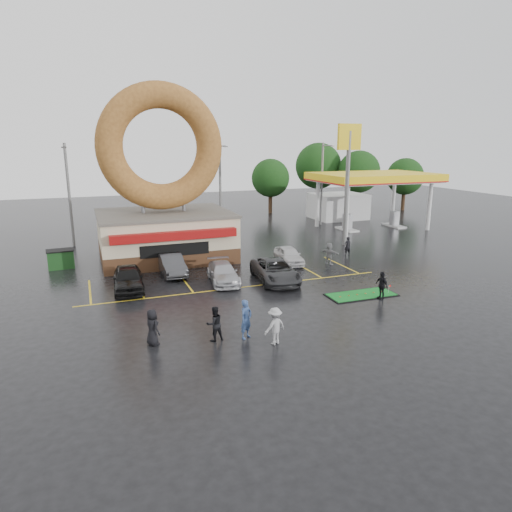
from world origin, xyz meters
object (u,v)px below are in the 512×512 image
object	(u,v)px
gas_station	(358,191)
person_blue	(246,319)
car_dgrey	(171,264)
car_grey	(275,271)
streetlight_left	(69,193)
person_cameraman	(382,285)
donut_shop	(164,202)
streetlight_right	(322,182)
car_white	(289,255)
shell_sign	(348,162)
streetlight_mid	(220,186)
putting_green	(361,295)
car_black	(128,278)
dumpster	(61,259)

from	to	relation	value
gas_station	person_blue	size ratio (longest dim) A/B	7.18
car_dgrey	car_grey	distance (m)	7.42
streetlight_left	person_cameraman	world-z (taller)	streetlight_left
donut_shop	streetlight_right	size ratio (longest dim) A/B	1.50
streetlight_left	person_blue	world-z (taller)	streetlight_left
person_cameraman	donut_shop	bearing A→B (deg)	-150.13
car_white	person_blue	world-z (taller)	person_blue
gas_station	shell_sign	distance (m)	11.93
gas_station	streetlight_left	distance (m)	30.04
streetlight_mid	putting_green	world-z (taller)	streetlight_mid
donut_shop	person_blue	size ratio (longest dim) A/B	7.10
gas_station	shell_sign	size ratio (longest dim) A/B	1.29
streetlight_left	person_cameraman	xyz separation A→B (m)	(17.18, -21.52, -3.95)
car_dgrey	person_cameraman	world-z (taller)	person_cameraman
streetlight_mid	car_black	distance (m)	19.23
car_dgrey	car_grey	xyz separation A→B (m)	(6.18, -4.12, 0.02)
car_white	putting_green	world-z (taller)	car_white
donut_shop	car_dgrey	xyz separation A→B (m)	(-0.49, -4.97, -3.75)
streetlight_left	person_blue	size ratio (longest dim) A/B	4.73
gas_station	dumpster	size ratio (longest dim) A/B	7.58
car_black	car_dgrey	world-z (taller)	car_black
streetlight_right	dumpster	bearing A→B (deg)	-160.74
person_blue	streetlight_mid	bearing A→B (deg)	43.87
person_blue	car_grey	bearing A→B (deg)	26.14
streetlight_right	car_black	world-z (taller)	streetlight_right
streetlight_right	dumpster	size ratio (longest dim) A/B	5.00
donut_shop	person_blue	bearing A→B (deg)	-87.26
putting_green	car_black	bearing A→B (deg)	155.08
car_black	person_cameraman	distance (m)	15.55
streetlight_right	car_dgrey	world-z (taller)	streetlight_right
streetlight_left	car_black	world-z (taller)	streetlight_left
car_grey	dumpster	world-z (taller)	car_grey
streetlight_left	car_black	bearing A→B (deg)	-77.09
car_black	car_dgrey	xyz separation A→B (m)	(3.20, 2.57, -0.05)
dumpster	donut_shop	bearing A→B (deg)	-0.98
shell_sign	person_blue	xyz separation A→B (m)	(-15.19, -16.03, -6.43)
streetlight_mid	car_grey	world-z (taller)	streetlight_mid
car_white	car_dgrey	bearing A→B (deg)	-175.92
shell_sign	streetlight_right	bearing A→B (deg)	73.17
car_grey	person_blue	bearing A→B (deg)	-115.41
streetlight_mid	car_white	size ratio (longest dim) A/B	2.35
gas_station	streetlight_left	world-z (taller)	streetlight_left
streetlight_right	car_grey	world-z (taller)	streetlight_right
streetlight_left	shell_sign	bearing A→B (deg)	-18.99
streetlight_mid	dumpster	world-z (taller)	streetlight_mid
car_black	dumpster	xyz separation A→B (m)	(-4.15, 7.11, -0.11)
car_white	dumpster	bearing A→B (deg)	169.38
streetlight_right	dumpster	distance (m)	28.72
streetlight_right	putting_green	bearing A→B (deg)	-112.91
donut_shop	car_dgrey	distance (m)	6.25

